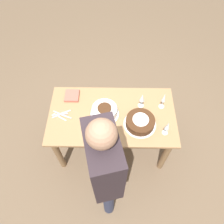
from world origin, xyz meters
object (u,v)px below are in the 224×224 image
object	(u,v)px
wine_glass_extra	(142,98)
person_cutting	(104,169)
wine_glass_near	(164,98)
cake_center_white	(105,111)
wine_glass_far	(168,126)
cake_front_chocolate	(140,122)

from	to	relation	value
wine_glass_extra	person_cutting	bearing A→B (deg)	-113.81
wine_glass_near	person_cutting	bearing A→B (deg)	-125.90
wine_glass_extra	cake_center_white	bearing A→B (deg)	-163.57
cake_center_white	wine_glass_far	bearing A→B (deg)	-19.67
cake_front_chocolate	wine_glass_extra	distance (m)	0.26
cake_front_chocolate	person_cutting	bearing A→B (deg)	-120.16
cake_front_chocolate	person_cutting	distance (m)	0.73
cake_front_chocolate	person_cutting	world-z (taller)	person_cutting
cake_center_white	wine_glass_near	world-z (taller)	wine_glass_near
cake_center_white	wine_glass_extra	world-z (taller)	wine_glass_extra
cake_front_chocolate	wine_glass_extra	world-z (taller)	wine_glass_extra
wine_glass_near	wine_glass_far	bearing A→B (deg)	-90.11
wine_glass_extra	person_cutting	xyz separation A→B (m)	(-0.37, -0.83, 0.17)
wine_glass_far	person_cutting	world-z (taller)	person_cutting
cake_front_chocolate	wine_glass_far	world-z (taller)	wine_glass_far
wine_glass_far	person_cutting	bearing A→B (deg)	-140.36
cake_center_white	person_cutting	xyz separation A→B (m)	(0.03, -0.71, 0.25)
wine_glass_near	wine_glass_extra	xyz separation A→B (m)	(-0.23, 0.01, -0.02)
person_cutting	cake_front_chocolate	bearing A→B (deg)	-44.14
cake_center_white	person_cutting	size ratio (longest dim) A/B	0.18
cake_center_white	wine_glass_extra	bearing A→B (deg)	16.43
wine_glass_far	wine_glass_extra	world-z (taller)	wine_glass_far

